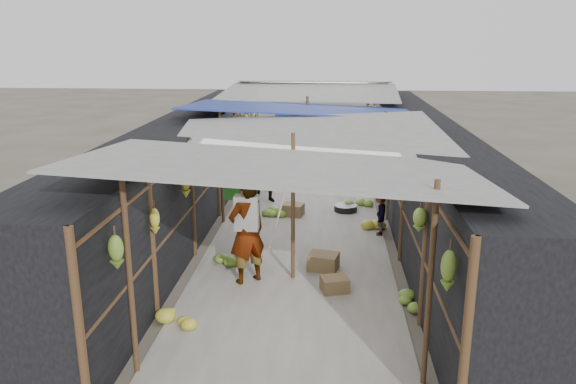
% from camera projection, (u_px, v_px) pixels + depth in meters
% --- Properties ---
extents(ground, '(80.00, 80.00, 0.00)m').
position_uv_depth(ground, '(278.00, 378.00, 7.04)').
color(ground, '#6B6356').
rests_on(ground, ground).
extents(aisle_slab, '(3.60, 16.00, 0.02)m').
position_uv_depth(aisle_slab, '(302.00, 217.00, 13.29)').
color(aisle_slab, '#9E998E').
rests_on(aisle_slab, ground).
extents(stall_left, '(1.40, 15.00, 2.30)m').
position_uv_depth(stall_left, '(188.00, 168.00, 13.17)').
color(stall_left, black).
rests_on(stall_left, ground).
extents(stall_right, '(1.40, 15.00, 2.30)m').
position_uv_depth(stall_right, '(421.00, 172.00, 12.79)').
color(stall_right, black).
rests_on(stall_right, ground).
extents(crate_near, '(0.61, 0.53, 0.31)m').
position_uv_depth(crate_near, '(323.00, 262.00, 10.25)').
color(crate_near, olive).
rests_on(crate_near, ground).
extents(crate_mid, '(0.52, 0.46, 0.26)m').
position_uv_depth(crate_mid, '(335.00, 285.00, 9.37)').
color(crate_mid, olive).
rests_on(crate_mid, ground).
extents(crate_back, '(0.55, 0.49, 0.30)m').
position_uv_depth(crate_back, '(293.00, 210.00, 13.36)').
color(crate_back, olive).
rests_on(crate_back, ground).
extents(black_basin, '(0.56, 0.56, 0.17)m').
position_uv_depth(black_basin, '(346.00, 208.00, 13.70)').
color(black_basin, black).
rests_on(black_basin, ground).
extents(vendor_elderly, '(0.81, 0.77, 1.86)m').
position_uv_depth(vendor_elderly, '(247.00, 232.00, 9.54)').
color(vendor_elderly, silver).
rests_on(vendor_elderly, ground).
extents(shopper_blue, '(0.94, 0.79, 1.73)m').
position_uv_depth(shopper_blue, '(266.00, 169.00, 14.35)').
color(shopper_blue, navy).
rests_on(shopper_blue, ground).
extents(vendor_seated, '(0.42, 0.67, 1.01)m').
position_uv_depth(vendor_seated, '(379.00, 213.00, 11.96)').
color(vendor_seated, '#453F3C').
rests_on(vendor_seated, ground).
extents(market_canopy, '(5.62, 15.20, 2.77)m').
position_uv_depth(market_canopy, '(305.00, 114.00, 12.97)').
color(market_canopy, brown).
rests_on(market_canopy, ground).
extents(hanging_bananas, '(3.96, 14.07, 0.75)m').
position_uv_depth(hanging_bananas, '(297.00, 145.00, 13.07)').
color(hanging_bananas, olive).
rests_on(hanging_bananas, ground).
extents(floor_bananas, '(4.06, 9.86, 0.35)m').
position_uv_depth(floor_bananas, '(303.00, 221.00, 12.55)').
color(floor_bananas, olive).
rests_on(floor_bananas, ground).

